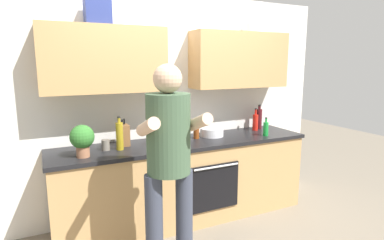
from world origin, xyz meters
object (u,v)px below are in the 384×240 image
at_px(bottle_wine, 259,118).
at_px(bottle_vinegar, 196,130).
at_px(bottle_soy, 183,133).
at_px(knife_block, 124,135).
at_px(bottle_hotsauce, 255,122).
at_px(potted_herb, 82,139).
at_px(person_standing, 169,156).
at_px(bottle_soda, 266,129).
at_px(cup_stoneware, 106,145).
at_px(grocery_bag_produce, 162,139).
at_px(bottle_oil, 120,136).
at_px(mixing_bowl, 212,132).

xyz_separation_m(bottle_wine, bottle_vinegar, (-0.97, -0.12, -0.04)).
relative_size(bottle_soy, knife_block, 0.85).
xyz_separation_m(bottle_hotsauce, potted_herb, (-2.11, -0.26, 0.06)).
xyz_separation_m(person_standing, bottle_vinegar, (0.69, 0.91, -0.04)).
bearing_deg(bottle_wine, bottle_hotsauce, -151.38).
xyz_separation_m(bottle_soda, bottle_soy, (-0.99, 0.15, 0.02)).
bearing_deg(potted_herb, bottle_wine, 7.96).
xyz_separation_m(bottle_soda, cup_stoneware, (-1.81, 0.18, -0.03)).
bearing_deg(bottle_hotsauce, grocery_bag_produce, -171.64).
distance_m(bottle_soy, grocery_bag_produce, 0.27).
xyz_separation_m(bottle_wine, grocery_bag_produce, (-1.42, -0.25, -0.06)).
height_order(person_standing, knife_block, person_standing).
height_order(bottle_hotsauce, knife_block, bottle_hotsauce).
distance_m(bottle_oil, mixing_bowl, 1.11).
relative_size(bottle_oil, knife_block, 1.20).
distance_m(bottle_soda, grocery_bag_produce, 1.26).
relative_size(bottle_hotsauce, bottle_vinegar, 1.21).
bearing_deg(bottle_oil, bottle_soda, -4.66).
relative_size(bottle_hotsauce, bottle_soda, 1.29).
bearing_deg(bottle_oil, grocery_bag_produce, -4.27).
bearing_deg(knife_block, bottle_soda, -10.07).
distance_m(bottle_wine, bottle_soda, 0.40).
bearing_deg(bottle_soy, person_standing, -120.71).
height_order(bottle_soy, knife_block, knife_block).
distance_m(bottle_oil, grocery_bag_produce, 0.43).
distance_m(mixing_bowl, grocery_bag_produce, 0.69).
distance_m(bottle_vinegar, knife_block, 0.81).
bearing_deg(potted_herb, bottle_oil, 14.50).
xyz_separation_m(knife_block, grocery_bag_produce, (0.35, -0.18, -0.04)).
relative_size(knife_block, grocery_bag_produce, 1.29).
xyz_separation_m(bottle_vinegar, knife_block, (-0.81, 0.05, 0.02)).
relative_size(bottle_vinegar, grocery_bag_produce, 1.08).
bearing_deg(bottle_soy, knife_block, 167.78).
bearing_deg(bottle_soy, grocery_bag_produce, -169.74).
bearing_deg(bottle_soy, cup_stoneware, 177.93).
relative_size(bottle_hotsauce, bottle_wine, 0.90).
relative_size(bottle_vinegar, potted_herb, 0.79).
xyz_separation_m(person_standing, bottle_hotsauce, (1.56, 0.98, -0.02)).
xyz_separation_m(bottle_vinegar, bottle_soda, (0.79, -0.23, -0.01)).
bearing_deg(bottle_hotsauce, bottle_wine, 28.62).
bearing_deg(bottle_soda, bottle_oil, 175.34).
height_order(bottle_oil, bottle_soy, bottle_oil).
bearing_deg(bottle_vinegar, bottle_wine, 7.26).
relative_size(bottle_vinegar, mixing_bowl, 0.85).
bearing_deg(knife_block, bottle_hotsauce, 0.51).
height_order(person_standing, bottle_oil, person_standing).
height_order(person_standing, potted_herb, person_standing).
bearing_deg(potted_herb, knife_block, 29.04).
xyz_separation_m(bottle_wine, bottle_soy, (-1.16, -0.20, -0.04)).
distance_m(potted_herb, grocery_bag_produce, 0.79).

